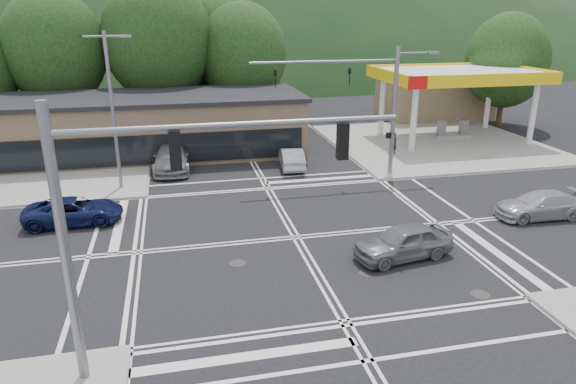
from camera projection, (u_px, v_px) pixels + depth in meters
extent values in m
plane|color=black|center=(296.00, 237.00, 23.94)|extent=(120.00, 120.00, 0.00)
cube|color=gray|center=(435.00, 143.00, 40.83)|extent=(16.00, 16.00, 0.15)
cube|color=gray|center=(28.00, 167.00, 34.61)|extent=(16.00, 16.00, 0.15)
cylinder|color=silver|center=(414.00, 119.00, 37.56)|extent=(0.44, 0.44, 5.00)
cylinder|color=silver|center=(382.00, 105.00, 43.08)|extent=(0.44, 0.44, 5.00)
cylinder|color=silver|center=(533.00, 114.00, 39.63)|extent=(0.44, 0.44, 5.00)
cylinder|color=silver|center=(488.00, 101.00, 45.15)|extent=(0.44, 0.44, 5.00)
cube|color=silver|center=(458.00, 74.00, 40.42)|extent=(12.00, 8.00, 0.60)
cube|color=yellow|center=(488.00, 80.00, 36.74)|extent=(12.20, 0.25, 0.90)
cube|color=yellow|center=(434.00, 69.00, 44.10)|extent=(12.20, 0.25, 0.90)
cube|color=yellow|center=(387.00, 76.00, 39.18)|extent=(0.25, 8.20, 0.90)
cube|color=yellow|center=(525.00, 72.00, 41.66)|extent=(0.25, 8.20, 0.90)
cube|color=red|center=(418.00, 83.00, 35.46)|extent=(1.40, 0.12, 0.90)
cube|color=gray|center=(452.00, 137.00, 42.10)|extent=(3.00, 1.00, 0.30)
cube|color=slate|center=(441.00, 129.00, 41.66)|extent=(0.60, 0.50, 1.30)
cube|color=slate|center=(463.00, 128.00, 42.08)|extent=(0.60, 0.50, 1.30)
cube|color=#846B4F|center=(434.00, 98.00, 50.45)|extent=(10.00, 6.00, 3.80)
cube|color=brown|center=(135.00, 127.00, 37.26)|extent=(24.00, 8.00, 4.00)
ellipsoid|color=#163117|center=(195.00, 62.00, 106.73)|extent=(252.00, 126.00, 140.00)
cylinder|color=#382619|center=(63.00, 108.00, 42.31)|extent=(0.50, 0.50, 4.84)
ellipsoid|color=black|center=(55.00, 49.00, 40.74)|extent=(8.00, 8.00, 9.20)
cylinder|color=#382619|center=(163.00, 102.00, 43.90)|extent=(0.50, 0.50, 5.28)
ellipsoid|color=black|center=(158.00, 39.00, 42.18)|extent=(9.00, 9.00, 10.35)
cylinder|color=#382619|center=(244.00, 104.00, 45.50)|extent=(0.50, 0.50, 4.40)
ellipsoid|color=black|center=(242.00, 54.00, 44.06)|extent=(7.60, 7.60, 8.74)
cylinder|color=#382619|center=(206.00, 96.00, 48.48)|extent=(0.50, 0.50, 4.84)
ellipsoid|color=black|center=(204.00, 44.00, 46.91)|extent=(8.40, 8.40, 9.66)
cylinder|color=#382619|center=(501.00, 104.00, 46.66)|extent=(0.50, 0.50, 3.96)
ellipsoid|color=black|center=(507.00, 61.00, 45.37)|extent=(7.20, 7.20, 8.28)
cylinder|color=slate|center=(113.00, 114.00, 28.96)|extent=(0.20, 0.20, 9.00)
cylinder|color=slate|center=(104.00, 36.00, 27.56)|extent=(2.20, 0.12, 0.12)
cube|color=slate|center=(126.00, 36.00, 27.79)|extent=(0.60, 0.25, 0.15)
cylinder|color=slate|center=(394.00, 113.00, 31.85)|extent=(0.28, 0.28, 8.00)
cylinder|color=slate|center=(326.00, 62.00, 29.86)|extent=(9.00, 0.16, 0.16)
imported|color=black|center=(349.00, 77.00, 30.47)|extent=(0.16, 0.20, 1.00)
imported|color=black|center=(275.00, 79.00, 29.53)|extent=(0.16, 0.20, 1.00)
cylinder|color=slate|center=(416.00, 53.00, 30.90)|extent=(2.40, 0.12, 0.12)
cube|color=slate|center=(433.00, 53.00, 31.13)|extent=(0.70, 0.30, 0.15)
cube|color=black|center=(388.00, 135.00, 32.27)|extent=(0.25, 0.30, 0.35)
cylinder|color=slate|center=(65.00, 254.00, 13.37)|extent=(0.28, 0.28, 8.00)
cylinder|color=slate|center=(233.00, 125.00, 13.24)|extent=(9.00, 0.16, 0.16)
cube|color=black|center=(175.00, 151.00, 13.12)|extent=(0.30, 0.25, 1.00)
cube|color=black|center=(343.00, 141.00, 14.06)|extent=(0.30, 0.25, 1.00)
imported|color=#0E153E|center=(74.00, 211.00, 25.34)|extent=(4.69, 2.22, 1.29)
imported|color=slate|center=(403.00, 242.00, 21.75)|extent=(4.55, 2.43, 1.47)
imported|color=#9D9EA4|center=(540.00, 205.00, 26.08)|extent=(4.67, 2.11, 1.33)
imported|color=#9A9BA1|center=(291.00, 158.00, 34.39)|extent=(1.90, 4.27, 1.36)
imported|color=beige|center=(274.00, 136.00, 40.52)|extent=(1.76, 4.09, 1.38)
imported|color=slate|center=(172.00, 157.00, 34.01)|extent=(2.52, 5.74, 1.64)
imported|color=black|center=(393.00, 143.00, 37.05)|extent=(0.63, 0.44, 1.64)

